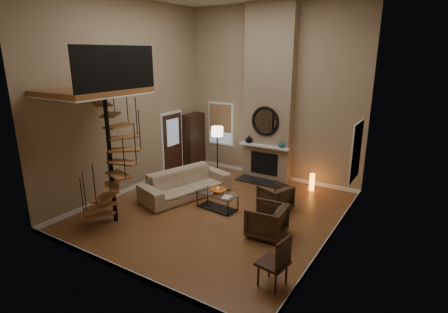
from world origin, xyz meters
The scene contains 32 objects.
ground centered at (0.00, 0.00, -0.01)m, with size 6.00×6.50×0.01m, color brown.
back_wall centered at (0.00, 3.25, 2.75)m, with size 6.00×0.02×5.50m, color #998363.
front_wall centered at (0.00, -3.25, 2.75)m, with size 6.00×0.02×5.50m, color #998363.
left_wall centered at (-3.00, 0.00, 2.75)m, with size 0.02×6.50×5.50m, color #998363.
right_wall centered at (3.00, 0.00, 2.75)m, with size 0.02×6.50×5.50m, color #998363.
baseboard_back centered at (0.00, 3.24, 0.06)m, with size 6.00×0.02×0.12m, color white.
baseboard_front centered at (0.00, -3.24, 0.06)m, with size 6.00×0.02×0.12m, color white.
baseboard_left centered at (-2.99, 0.00, 0.06)m, with size 0.02×6.50×0.12m, color white.
baseboard_right centered at (2.99, 0.00, 0.06)m, with size 0.02×6.50×0.12m, color white.
chimney_breast centered at (0.00, 3.06, 2.75)m, with size 1.60×0.38×5.50m, color #887559.
hearth centered at (0.00, 2.57, 0.02)m, with size 1.50×0.60×0.04m, color black.
firebox centered at (0.00, 2.86, 0.55)m, with size 0.95×0.02×0.72m, color black.
mantel centered at (0.00, 2.78, 1.15)m, with size 1.70×0.18×0.06m, color white.
mirror_frame centered at (0.00, 2.84, 1.95)m, with size 0.94×0.94×0.10m, color black.
mirror_disc centered at (0.00, 2.85, 1.95)m, with size 0.80×0.80×0.01m, color white.
vase_left centered at (-0.55, 2.82, 1.30)m, with size 0.24×0.24×0.25m, color black.
vase_right centered at (0.60, 2.82, 1.28)m, with size 0.20×0.20×0.21m, color #185254.
window_back centered at (-1.90, 3.22, 1.62)m, with size 1.02×0.06×1.52m.
window_right centered at (2.97, 2.00, 1.63)m, with size 0.06×1.02×1.52m.
entry_door centered at (-2.95, 1.80, 1.05)m, with size 0.10×1.05×2.16m.
loft centered at (-2.04, -1.80, 3.24)m, with size 1.70×2.20×1.09m.
spiral_stair centered at (-1.78, -1.79, 1.78)m, with size 1.47×1.47×4.06m.
hutch centered at (-2.81, 2.81, 0.95)m, with size 0.42×0.88×1.98m, color #321A10.
sofa centered at (-1.29, 0.37, 0.40)m, with size 2.62×1.03×0.77m, color tan.
armchair_near centered at (1.35, 0.88, 0.35)m, with size 0.72×0.75×0.68m, color #402C1D.
armchair_far centered at (1.76, -0.46, 0.35)m, with size 0.81×0.83×0.76m, color #402C1D.
coffee_table centered at (-0.04, 0.13, 0.28)m, with size 1.17×0.66×0.44m.
bowl centered at (-0.04, 0.18, 0.50)m, with size 0.41×0.41×0.10m, color orange.
book centered at (0.31, -0.02, 0.46)m, with size 0.22×0.29×0.03m, color gray.
floor_lamp centered at (-1.46, 2.32, 1.41)m, with size 0.39×0.39×1.70m.
accent_lamp centered at (1.66, 2.78, 0.25)m, with size 0.15×0.15×0.54m, color orange.
side_chair centered at (2.65, -2.07, 0.53)m, with size 0.56×0.56×1.02m.
Camera 1 is at (4.76, -7.19, 4.04)m, focal length 28.51 mm.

